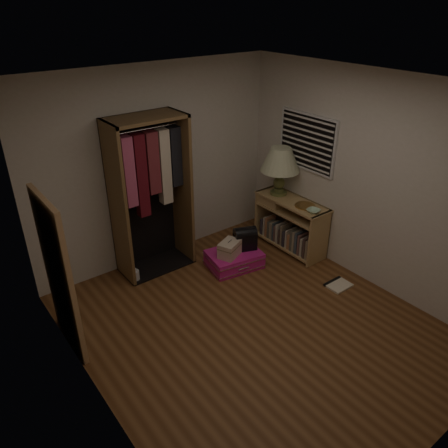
% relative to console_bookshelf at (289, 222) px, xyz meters
% --- Properties ---
extents(ground, '(4.00, 4.00, 0.00)m').
position_rel_console_bookshelf_xyz_m(ground, '(-1.54, -1.04, -0.39)').
color(ground, brown).
rests_on(ground, ground).
extents(room_walls, '(3.52, 4.02, 2.60)m').
position_rel_console_bookshelf_xyz_m(room_walls, '(-1.46, -0.99, 1.11)').
color(room_walls, beige).
rests_on(room_walls, ground).
extents(console_bookshelf, '(0.42, 1.12, 0.75)m').
position_rel_console_bookshelf_xyz_m(console_bookshelf, '(0.00, 0.00, 0.00)').
color(console_bookshelf, tan).
rests_on(console_bookshelf, ground).
extents(open_wardrobe, '(1.06, 0.50, 2.05)m').
position_rel_console_bookshelf_xyz_m(open_wardrobe, '(-1.75, 0.73, 0.82)').
color(open_wardrobe, brown).
rests_on(open_wardrobe, ground).
extents(floor_mirror, '(0.06, 0.80, 1.70)m').
position_rel_console_bookshelf_xyz_m(floor_mirror, '(-3.24, -0.04, 0.46)').
color(floor_mirror, tan).
rests_on(floor_mirror, ground).
extents(pink_suitcase, '(0.79, 0.63, 0.22)m').
position_rel_console_bookshelf_xyz_m(pink_suitcase, '(-0.95, 0.05, -0.28)').
color(pink_suitcase, '#CA187D').
rests_on(pink_suitcase, ground).
extents(train_case, '(0.37, 0.32, 0.22)m').
position_rel_console_bookshelf_xyz_m(train_case, '(-1.05, 0.03, -0.07)').
color(train_case, '#C4AE96').
rests_on(train_case, pink_suitcase).
extents(black_bag, '(0.34, 0.29, 0.32)m').
position_rel_console_bookshelf_xyz_m(black_bag, '(-0.77, 0.05, -0.01)').
color(black_bag, black).
rests_on(black_bag, pink_suitcase).
extents(table_lamp, '(0.63, 0.63, 0.69)m').
position_rel_console_bookshelf_xyz_m(table_lamp, '(0.00, 0.24, 0.86)').
color(table_lamp, '#52592B').
rests_on(table_lamp, console_bookshelf).
extents(brass_tray, '(0.29, 0.29, 0.02)m').
position_rel_console_bookshelf_xyz_m(brass_tray, '(0.00, -0.27, 0.36)').
color(brass_tray, '#A47A3F').
rests_on(brass_tray, console_bookshelf).
extents(ceramic_bowl, '(0.20, 0.20, 0.04)m').
position_rel_console_bookshelf_xyz_m(ceramic_bowl, '(-0.05, -0.47, 0.38)').
color(ceramic_bowl, '#B1D4B2').
rests_on(ceramic_bowl, console_bookshelf).
extents(white_jug, '(0.14, 0.14, 0.18)m').
position_rel_console_bookshelf_xyz_m(white_jug, '(-2.18, 0.56, -0.32)').
color(white_jug, silver).
rests_on(white_jug, ground).
extents(floor_book, '(0.31, 0.25, 0.03)m').
position_rel_console_bookshelf_xyz_m(floor_book, '(-0.19, -1.10, -0.38)').
color(floor_book, '#EFE5C9').
rests_on(floor_book, ground).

